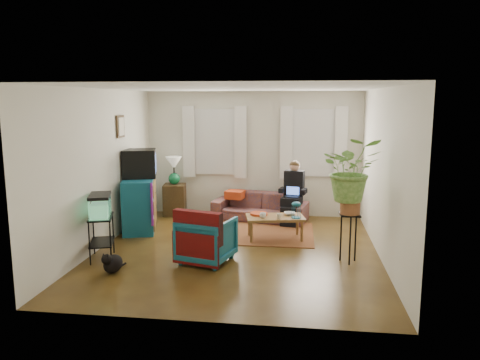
# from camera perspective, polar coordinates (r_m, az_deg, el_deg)

# --- Properties ---
(floor) EXTENTS (4.50, 5.00, 0.01)m
(floor) POSITION_cam_1_polar(r_m,az_deg,el_deg) (7.68, -0.39, -8.62)
(floor) COLOR #4F2B14
(floor) RESTS_ON ground
(ceiling) EXTENTS (4.50, 5.00, 0.01)m
(ceiling) POSITION_cam_1_polar(r_m,az_deg,el_deg) (7.30, -0.41, 11.16)
(ceiling) COLOR white
(ceiling) RESTS_ON wall_back
(wall_back) EXTENTS (4.50, 0.01, 2.60)m
(wall_back) POSITION_cam_1_polar(r_m,az_deg,el_deg) (9.84, 1.58, 3.18)
(wall_back) COLOR silver
(wall_back) RESTS_ON floor
(wall_front) EXTENTS (4.50, 0.01, 2.60)m
(wall_front) POSITION_cam_1_polar(r_m,az_deg,el_deg) (4.95, -4.34, -3.29)
(wall_front) COLOR silver
(wall_front) RESTS_ON floor
(wall_left) EXTENTS (0.01, 5.00, 2.60)m
(wall_left) POSITION_cam_1_polar(r_m,az_deg,el_deg) (8.00, -16.59, 1.29)
(wall_left) COLOR silver
(wall_left) RESTS_ON floor
(wall_right) EXTENTS (0.01, 5.00, 2.60)m
(wall_right) POSITION_cam_1_polar(r_m,az_deg,el_deg) (7.42, 17.09, 0.63)
(wall_right) COLOR silver
(wall_right) RESTS_ON floor
(window_left) EXTENTS (1.08, 0.04, 1.38)m
(window_left) POSITION_cam_1_polar(r_m,az_deg,el_deg) (9.91, -3.05, 4.67)
(window_left) COLOR white
(window_left) RESTS_ON wall_back
(window_right) EXTENTS (1.08, 0.04, 1.38)m
(window_right) POSITION_cam_1_polar(r_m,az_deg,el_deg) (9.75, 8.93, 4.48)
(window_right) COLOR white
(window_right) RESTS_ON wall_back
(curtains_left) EXTENTS (1.36, 0.06, 1.50)m
(curtains_left) POSITION_cam_1_polar(r_m,az_deg,el_deg) (9.83, -3.13, 4.63)
(curtains_left) COLOR white
(curtains_left) RESTS_ON wall_back
(curtains_right) EXTENTS (1.36, 0.06, 1.50)m
(curtains_right) POSITION_cam_1_polar(r_m,az_deg,el_deg) (9.67, 8.94, 4.44)
(curtains_right) COLOR white
(curtains_right) RESTS_ON wall_back
(picture_frame) EXTENTS (0.04, 0.32, 0.40)m
(picture_frame) POSITION_cam_1_polar(r_m,az_deg,el_deg) (8.70, -14.31, 6.34)
(picture_frame) COLOR #3D2616
(picture_frame) RESTS_ON wall_left
(area_rug) EXTENTS (2.01, 1.61, 0.01)m
(area_rug) POSITION_cam_1_polar(r_m,az_deg,el_deg) (8.65, 2.25, -6.46)
(area_rug) COLOR maroon
(area_rug) RESTS_ON floor
(sofa) EXTENTS (2.00, 1.12, 0.74)m
(sofa) POSITION_cam_1_polar(r_m,az_deg,el_deg) (9.53, 2.47, -2.71)
(sofa) COLOR brown
(sofa) RESTS_ON floor
(seated_person) EXTENTS (0.58, 0.67, 1.13)m
(seated_person) POSITION_cam_1_polar(r_m,az_deg,el_deg) (9.32, 6.49, -1.83)
(seated_person) COLOR black
(seated_person) RESTS_ON sofa
(side_table) EXTENTS (0.50, 0.50, 0.66)m
(side_table) POSITION_cam_1_polar(r_m,az_deg,el_deg) (10.08, -7.96, -2.36)
(side_table) COLOR #382315
(side_table) RESTS_ON floor
(table_lamp) EXTENTS (0.38, 0.38, 0.60)m
(table_lamp) POSITION_cam_1_polar(r_m,az_deg,el_deg) (9.97, -8.05, 1.07)
(table_lamp) COLOR white
(table_lamp) RESTS_ON side_table
(dresser) EXTENTS (0.82, 1.20, 0.99)m
(dresser) POSITION_cam_1_polar(r_m,az_deg,el_deg) (8.98, -12.18, -2.89)
(dresser) COLOR #136F73
(dresser) RESTS_ON floor
(crt_tv) EXTENTS (0.72, 0.69, 0.53)m
(crt_tv) POSITION_cam_1_polar(r_m,az_deg,el_deg) (8.96, -12.16, 1.99)
(crt_tv) COLOR black
(crt_tv) RESTS_ON dresser
(aquarium_stand) EXTENTS (0.51, 0.67, 0.67)m
(aquarium_stand) POSITION_cam_1_polar(r_m,az_deg,el_deg) (7.51, -16.50, -6.77)
(aquarium_stand) COLOR black
(aquarium_stand) RESTS_ON floor
(aquarium) EXTENTS (0.46, 0.61, 0.35)m
(aquarium) POSITION_cam_1_polar(r_m,az_deg,el_deg) (7.39, -16.69, -2.96)
(aquarium) COLOR #7FD899
(aquarium) RESTS_ON aquarium_stand
(black_cat) EXTENTS (0.31, 0.42, 0.32)m
(black_cat) POSITION_cam_1_polar(r_m,az_deg,el_deg) (6.93, -15.23, -9.60)
(black_cat) COLOR black
(black_cat) RESTS_ON floor
(armchair) EXTENTS (0.89, 0.86, 0.75)m
(armchair) POSITION_cam_1_polar(r_m,az_deg,el_deg) (7.11, -4.09, -7.00)
(armchair) COLOR #104D62
(armchair) RESTS_ON floor
(serape_throw) EXTENTS (0.77, 0.37, 0.62)m
(serape_throw) POSITION_cam_1_polar(r_m,az_deg,el_deg) (6.82, -5.23, -6.37)
(serape_throw) COLOR #9E0A0A
(serape_throw) RESTS_ON armchair
(coffee_table) EXTENTS (1.08, 0.72, 0.41)m
(coffee_table) POSITION_cam_1_polar(r_m,az_deg,el_deg) (8.27, 4.29, -5.82)
(coffee_table) COLOR brown
(coffee_table) RESTS_ON floor
(cup_a) EXTENTS (0.13, 0.13, 0.09)m
(cup_a) POSITION_cam_1_polar(r_m,az_deg,el_deg) (8.09, 2.80, -4.32)
(cup_a) COLOR white
(cup_a) RESTS_ON coffee_table
(cup_b) EXTENTS (0.11, 0.11, 0.09)m
(cup_b) POSITION_cam_1_polar(r_m,az_deg,el_deg) (8.05, 4.79, -4.42)
(cup_b) COLOR beige
(cup_b) RESTS_ON coffee_table
(bowl) EXTENTS (0.23, 0.23, 0.05)m
(bowl) POSITION_cam_1_polar(r_m,az_deg,el_deg) (8.34, 6.08, -4.08)
(bowl) COLOR white
(bowl) RESTS_ON coffee_table
(snack_tray) EXTENTS (0.36, 0.36, 0.04)m
(snack_tray) POSITION_cam_1_polar(r_m,az_deg,el_deg) (8.31, 2.32, -4.13)
(snack_tray) COLOR #B21414
(snack_tray) RESTS_ON coffee_table
(birdcage) EXTENTS (0.19, 0.19, 0.29)m
(birdcage) POSITION_cam_1_polar(r_m,az_deg,el_deg) (8.10, 6.87, -3.62)
(birdcage) COLOR #115B6B
(birdcage) RESTS_ON coffee_table
(plant_stand) EXTENTS (0.33, 0.33, 0.75)m
(plant_stand) POSITION_cam_1_polar(r_m,az_deg,el_deg) (7.24, 13.12, -6.91)
(plant_stand) COLOR black
(plant_stand) RESTS_ON floor
(potted_plant) EXTENTS (0.89, 0.78, 0.95)m
(potted_plant) POSITION_cam_1_polar(r_m,az_deg,el_deg) (7.04, 13.40, 0.06)
(potted_plant) COLOR #599947
(potted_plant) RESTS_ON plant_stand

